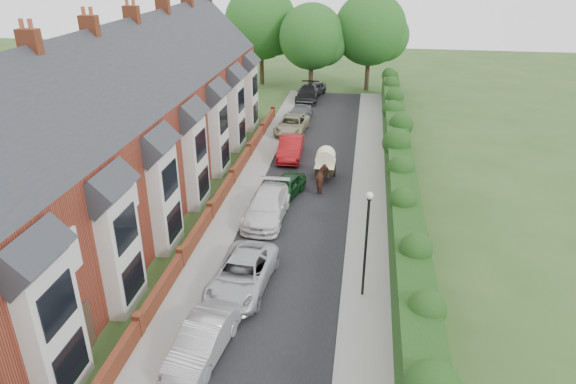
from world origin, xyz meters
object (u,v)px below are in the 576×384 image
car_silver_b (242,274)px  car_green (285,187)px  car_black (314,89)px  car_beige (292,125)px  lamppost (367,232)px  car_white (267,206)px  car_silver_a (203,340)px  car_red (291,147)px  horse (322,180)px  car_grey (299,114)px  horse_cart (325,161)px

car_silver_b → car_green: bearing=91.3°
car_black → car_beige: bearing=-79.1°
lamppost → car_white: (-5.60, 6.60, -2.52)m
car_white → car_beige: 15.47m
car_silver_a → car_beige: 26.65m
car_red → car_green: bearing=-86.7°
car_silver_a → car_black: 39.20m
car_red → horse: car_red is taller
lamppost → car_beige: bearing=106.2°
car_white → car_green: size_ratio=1.36×
lamppost → car_green: size_ratio=1.31×
car_red → car_grey: size_ratio=1.07×
car_black → horse: 23.94m
car_red → car_beige: car_red is taller
car_white → horse: size_ratio=2.89×
car_silver_b → horse_cart: 13.31m
car_black → horse: bearing=-69.3°
car_red → car_silver_a: bearing=-92.9°
car_silver_a → horse_cart: size_ratio=1.44×
horse → car_silver_a: bearing=72.6°
car_silver_a → car_silver_b: bearing=91.6°
horse_cart → lamppost: bearing=-77.7°
car_beige → car_grey: 3.50m
car_black → horse_cart: 21.96m
car_silver_a → car_red: bearing=96.9°
lamppost → car_black: size_ratio=1.25×
horse_cart → car_beige: bearing=111.4°
lamppost → car_silver_b: lamppost is taller
car_white → car_grey: size_ratio=1.20×
car_green → car_grey: 15.99m
car_red → horse_cart: horse_cart is taller
car_silver_b → car_white: 6.78m
horse_cart → car_silver_b: bearing=-101.5°
car_silver_b → car_black: 34.78m
car_white → car_red: size_ratio=1.12×
car_silver_b → car_grey: size_ratio=1.18×
car_white → car_black: (-0.26, 28.00, -0.07)m
lamppost → car_beige: (-6.40, 22.05, -2.59)m
lamppost → car_silver_a: lamppost is taller
car_green → horse: 2.53m
lamppost → car_silver_b: (-5.44, -0.18, -2.57)m
lamppost → car_white: lamppost is taller
lamppost → car_silver_b: size_ratio=0.98×
lamppost → horse: size_ratio=2.79×
lamppost → car_black: lamppost is taller
car_green → horse: (2.20, 1.25, 0.11)m
car_green → car_silver_b: bearing=-78.3°
car_green → car_silver_a: bearing=-79.3°
car_white → horse_cart: 6.87m
car_grey → car_green: bearing=-79.9°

